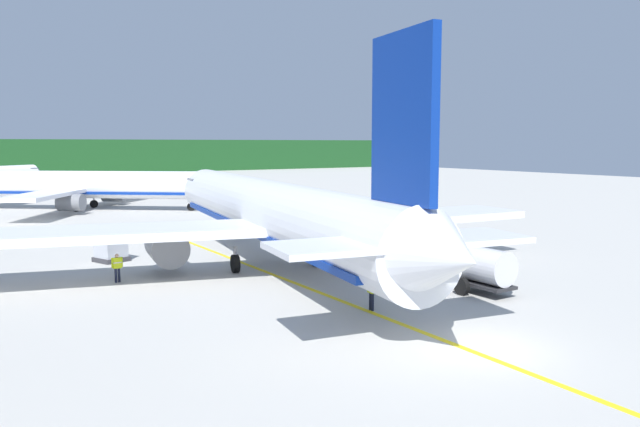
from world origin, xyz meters
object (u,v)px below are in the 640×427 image
at_px(airliner_foreground, 271,213).
at_px(crew_loader_left, 372,290).
at_px(cargo_container_near, 111,246).
at_px(crew_marshaller, 117,266).
at_px(service_truck_baggage, 462,263).
at_px(airliner_mid_apron, 91,185).

distance_m(airliner_foreground, crew_loader_left, 11.89).
distance_m(airliner_foreground, cargo_container_near, 11.05).
bearing_deg(crew_marshaller, crew_loader_left, -54.94).
height_order(service_truck_baggage, crew_marshaller, service_truck_baggage).
xyz_separation_m(service_truck_baggage, cargo_container_near, (-14.03, 17.69, -0.39)).
height_order(cargo_container_near, crew_loader_left, cargo_container_near).
height_order(cargo_container_near, crew_marshaller, cargo_container_near).
bearing_deg(crew_loader_left, cargo_container_near, 111.35).
bearing_deg(crew_loader_left, service_truck_baggage, 8.51).
relative_size(airliner_mid_apron, cargo_container_near, 12.79).
bearing_deg(crew_marshaller, cargo_container_near, 79.33).
bearing_deg(crew_marshaller, airliner_foreground, -3.40).
relative_size(service_truck_baggage, crew_marshaller, 3.63).
bearing_deg(airliner_mid_apron, cargo_container_near, -99.73).
height_order(airliner_mid_apron, cargo_container_near, airliner_mid_apron).
distance_m(crew_marshaller, crew_loader_left, 14.87).
bearing_deg(cargo_container_near, service_truck_baggage, -51.59).
height_order(airliner_foreground, crew_loader_left, airliner_foreground).
bearing_deg(crew_loader_left, airliner_foreground, 85.92).
bearing_deg(airliner_mid_apron, crew_loader_left, -88.38).
xyz_separation_m(airliner_mid_apron, service_truck_baggage, (8.21, -51.64, -1.45)).
bearing_deg(crew_loader_left, crew_marshaller, 125.06).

